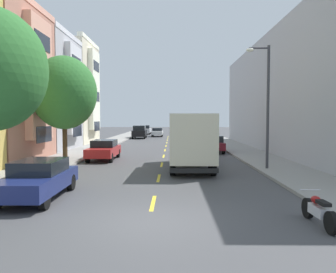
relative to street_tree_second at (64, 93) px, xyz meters
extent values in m
plane|color=#424244|center=(6.40, 17.61, -4.66)|extent=(160.00, 160.00, 0.00)
cube|color=gray|center=(-0.70, 15.61, -4.59)|extent=(3.20, 120.00, 0.14)
cube|color=gray|center=(13.50, 15.61, -4.59)|extent=(3.20, 120.00, 0.14)
cube|color=yellow|center=(6.40, -10.39, -4.66)|extent=(0.14, 2.20, 0.01)
cube|color=yellow|center=(6.40, -5.39, -4.66)|extent=(0.14, 2.20, 0.01)
cube|color=yellow|center=(6.40, -0.39, -4.66)|extent=(0.14, 2.20, 0.01)
cube|color=yellow|center=(6.40, 4.61, -4.66)|extent=(0.14, 2.20, 0.01)
cube|color=yellow|center=(6.40, 9.61, -4.66)|extent=(0.14, 2.20, 0.01)
cube|color=yellow|center=(6.40, 14.61, -4.66)|extent=(0.14, 2.20, 0.01)
cube|color=yellow|center=(6.40, 19.61, -4.66)|extent=(0.14, 2.20, 0.01)
cube|color=yellow|center=(6.40, 24.61, -4.66)|extent=(0.14, 2.20, 0.01)
cube|color=yellow|center=(6.40, 29.61, -4.66)|extent=(0.14, 2.20, 0.01)
cube|color=yellow|center=(6.40, 34.61, -4.66)|extent=(0.14, 2.20, 0.01)
cube|color=#E19B83|center=(-2.55, 1.00, 6.08)|extent=(0.60, 8.00, 0.44)
cube|color=#E19B83|center=(-2.02, 1.00, 1.02)|extent=(0.55, 3.60, 8.21)
cube|color=#1E232D|center=(-1.73, 1.00, -2.77)|extent=(0.04, 2.74, 1.10)
cube|color=#1E232D|center=(-1.73, 1.00, 0.39)|extent=(0.04, 2.74, 1.10)
cube|color=#1E232D|center=(-1.73, 1.00, 3.55)|extent=(0.04, 2.74, 1.10)
cube|color=#A8A8AD|center=(-8.11, 9.20, 0.54)|extent=(11.61, 8.00, 10.40)
cube|color=silver|center=(-2.55, 9.20, 5.96)|extent=(0.60, 8.00, 0.44)
cube|color=silver|center=(-2.02, 9.20, 0.95)|extent=(0.55, 3.60, 8.11)
cube|color=#1E232D|center=(-1.73, 9.20, -2.79)|extent=(0.04, 2.74, 1.10)
cube|color=#1E232D|center=(-1.73, 9.20, 0.33)|extent=(0.04, 2.74, 1.10)
cube|color=#1E232D|center=(-1.73, 9.20, 3.45)|extent=(0.04, 2.74, 1.10)
cube|color=beige|center=(-8.00, 17.40, 1.14)|extent=(11.39, 8.00, 11.60)
cube|color=white|center=(-2.55, 17.40, 7.15)|extent=(0.60, 8.00, 0.44)
cube|color=white|center=(-2.02, 17.40, 1.60)|extent=(0.55, 3.60, 9.05)
cube|color=#1E232D|center=(-1.73, 17.40, -2.58)|extent=(0.04, 2.74, 1.10)
cube|color=#1E232D|center=(-1.73, 17.40, 0.90)|extent=(0.04, 2.74, 1.10)
cube|color=#1E232D|center=(-1.73, 17.40, 4.38)|extent=(0.04, 2.74, 1.10)
cube|color=#A8A8AD|center=(20.10, 7.61, 0.46)|extent=(10.00, 36.00, 10.26)
cylinder|color=#47331E|center=(0.00, 0.00, -3.15)|extent=(0.31, 0.31, 2.74)
ellipsoid|color=#2D6B2D|center=(0.00, 0.00, 0.01)|extent=(4.24, 4.24, 4.79)
cylinder|color=#38383D|center=(12.50, -2.87, -1.05)|extent=(0.16, 0.16, 6.95)
cylinder|color=#38383D|center=(11.95, -2.87, 2.27)|extent=(1.10, 0.10, 0.10)
ellipsoid|color=silver|center=(11.45, -2.87, 2.17)|extent=(0.44, 0.28, 0.20)
cube|color=beige|center=(8.18, -3.14, -2.72)|extent=(2.47, 5.29, 2.57)
cube|color=beige|center=(8.24, 0.64, -2.90)|extent=(2.33, 1.93, 2.20)
cube|color=black|center=(8.25, 1.54, -2.42)|extent=(2.02, 0.11, 0.97)
cube|color=black|center=(8.15, -5.69, -4.23)|extent=(2.40, 0.19, 0.24)
cylinder|color=black|center=(9.30, 0.67, -4.18)|extent=(0.29, 0.96, 0.96)
cylinder|color=black|center=(7.18, 0.70, -4.18)|extent=(0.29, 0.96, 0.96)
cylinder|color=black|center=(9.22, -4.58, -4.18)|extent=(0.29, 0.96, 0.96)
cylinder|color=black|center=(7.10, -4.55, -4.18)|extent=(0.29, 0.96, 0.96)
cylinder|color=black|center=(9.24, -3.48, -4.18)|extent=(0.29, 0.96, 0.96)
cylinder|color=black|center=(7.12, -3.45, -4.18)|extent=(0.29, 0.96, 0.96)
cube|color=maroon|center=(10.64, 7.54, -4.02)|extent=(1.80, 4.03, 0.62)
cube|color=black|center=(10.64, 7.06, -3.44)|extent=(1.56, 1.70, 0.55)
cylinder|color=black|center=(11.43, 8.88, -4.33)|extent=(0.23, 0.66, 0.66)
cylinder|color=black|center=(9.91, 8.91, -4.33)|extent=(0.23, 0.66, 0.66)
cylinder|color=black|center=(11.38, 6.16, -4.33)|extent=(0.23, 0.66, 0.66)
cylinder|color=black|center=(9.86, 6.19, -4.33)|extent=(0.23, 0.66, 0.66)
cube|color=#AD1E1E|center=(2.14, 2.09, -4.03)|extent=(1.81, 4.50, 0.60)
cube|color=black|center=(2.14, 2.32, -3.48)|extent=(1.59, 2.16, 0.50)
cylinder|color=black|center=(1.35, 0.56, -4.33)|extent=(0.22, 0.66, 0.66)
cylinder|color=black|center=(2.93, 0.56, -4.33)|extent=(0.22, 0.66, 0.66)
cylinder|color=black|center=(1.35, 3.62, -4.33)|extent=(0.22, 0.66, 0.66)
cylinder|color=black|center=(2.93, 3.62, -4.33)|extent=(0.22, 0.66, 0.66)
cube|color=navy|center=(2.09, -9.80, -4.03)|extent=(1.86, 4.53, 0.60)
cube|color=black|center=(2.09, -9.58, -3.48)|extent=(1.61, 2.18, 0.50)
cylinder|color=black|center=(2.90, -11.32, -4.33)|extent=(0.23, 0.66, 0.66)
cylinder|color=black|center=(1.28, -8.29, -4.33)|extent=(0.23, 0.66, 0.66)
cylinder|color=black|center=(2.86, -8.26, -4.33)|extent=(0.23, 0.66, 0.66)
cube|color=#B2B5BA|center=(1.94, 42.40, -3.93)|extent=(2.05, 5.32, 0.80)
cube|color=black|center=(1.93, 41.24, -3.23)|extent=(1.77, 1.61, 0.60)
cylinder|color=black|center=(1.04, 40.61, -4.33)|extent=(0.23, 0.66, 0.66)
cylinder|color=black|center=(2.82, 40.59, -4.33)|extent=(0.23, 0.66, 0.66)
cylinder|color=black|center=(1.07, 44.21, -4.33)|extent=(0.23, 0.66, 0.66)
cylinder|color=black|center=(2.85, 44.20, -4.33)|extent=(0.23, 0.66, 0.66)
cube|color=orange|center=(10.66, 35.40, -3.93)|extent=(2.14, 5.35, 0.80)
cube|color=black|center=(10.69, 36.56, -3.23)|extent=(1.80, 1.64, 0.60)
cylinder|color=black|center=(11.59, 37.17, -4.33)|extent=(0.24, 0.67, 0.66)
cylinder|color=black|center=(9.82, 37.22, -4.33)|extent=(0.24, 0.67, 0.66)
cylinder|color=black|center=(11.50, 33.57, -4.33)|extent=(0.24, 0.67, 0.66)
cylinder|color=black|center=(9.72, 33.62, -4.33)|extent=(0.24, 0.67, 0.66)
cube|color=black|center=(2.15, 28.81, -3.88)|extent=(2.00, 4.82, 0.90)
cube|color=black|center=(2.15, 28.81, -3.08)|extent=(1.74, 2.80, 0.70)
cylinder|color=black|center=(1.30, 27.17, -4.33)|extent=(0.23, 0.66, 0.66)
cylinder|color=black|center=(3.03, 27.19, -4.33)|extent=(0.23, 0.66, 0.66)
cylinder|color=black|center=(1.27, 30.44, -4.33)|extent=(0.23, 0.66, 0.66)
cylinder|color=black|center=(3.00, 30.46, -4.33)|extent=(0.23, 0.66, 0.66)
cube|color=silver|center=(4.60, 34.17, -4.03)|extent=(1.80, 4.50, 0.60)
cube|color=black|center=(4.60, 34.39, -3.48)|extent=(1.58, 2.16, 0.50)
cylinder|color=black|center=(3.81, 32.64, -4.33)|extent=(0.22, 0.66, 0.66)
cylinder|color=black|center=(5.39, 32.64, -4.33)|extent=(0.22, 0.66, 0.66)
cylinder|color=black|center=(3.81, 35.70, -4.33)|extent=(0.22, 0.66, 0.66)
cylinder|color=black|center=(5.39, 35.70, -4.33)|extent=(0.22, 0.66, 0.66)
cylinder|color=black|center=(11.14, -12.13, -4.36)|extent=(0.15, 0.60, 0.60)
cylinder|color=black|center=(11.16, -13.58, -4.36)|extent=(0.15, 0.60, 0.60)
cube|color=silver|center=(11.15, -12.86, -4.24)|extent=(0.30, 0.82, 0.28)
ellipsoid|color=maroon|center=(11.15, -12.68, -3.98)|extent=(0.24, 0.48, 0.22)
cube|color=black|center=(11.16, -13.12, -3.96)|extent=(0.23, 0.52, 0.10)
cylinder|color=silver|center=(11.14, -12.25, -3.78)|extent=(0.62, 0.04, 0.03)
camera|label=1|loc=(7.08, -22.19, -1.69)|focal=36.26mm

